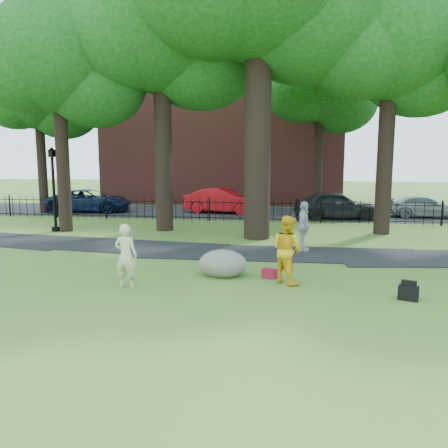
% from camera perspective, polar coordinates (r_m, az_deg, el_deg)
% --- Properties ---
extents(ground, '(120.00, 120.00, 0.00)m').
position_cam_1_polar(ground, '(11.94, 1.54, -7.72)').
color(ground, '#406122').
rests_on(ground, ground).
extents(footpath, '(36.07, 3.85, 0.03)m').
position_cam_1_polar(footpath, '(15.64, 7.01, -3.91)').
color(footpath, black).
rests_on(footpath, ground).
extents(street, '(80.00, 7.00, 0.02)m').
position_cam_1_polar(street, '(27.62, 5.77, 1.42)').
color(street, black).
rests_on(street, ground).
extents(iron_fence, '(44.00, 0.04, 1.20)m').
position_cam_1_polar(iron_fence, '(23.58, 5.26, 1.72)').
color(iron_fence, black).
rests_on(iron_fence, ground).
extents(brick_building, '(18.00, 8.00, 12.00)m').
position_cam_1_polar(brick_building, '(35.90, 0.08, 12.64)').
color(brick_building, brown).
rests_on(brick_building, ground).
extents(tree_row, '(26.82, 7.96, 12.42)m').
position_cam_1_polar(tree_row, '(20.39, 6.43, 22.05)').
color(tree_row, black).
rests_on(tree_row, ground).
extents(woman, '(0.64, 0.45, 1.68)m').
position_cam_1_polar(woman, '(11.65, -12.70, -4.05)').
color(woman, beige).
rests_on(woman, ground).
extents(man, '(1.13, 1.13, 1.84)m').
position_cam_1_polar(man, '(11.86, 8.24, -3.31)').
color(man, '#E7A213').
rests_on(man, ground).
extents(pedestrian, '(0.55, 1.12, 1.84)m').
position_cam_1_polar(pedestrian, '(16.07, 10.35, -0.33)').
color(pedestrian, '#A8A8AC').
rests_on(pedestrian, ground).
extents(boulder, '(1.56, 1.29, 0.82)m').
position_cam_1_polar(boulder, '(12.57, -0.17, -4.97)').
color(boulder, '#6D6B5B').
rests_on(boulder, ground).
extents(lamppost, '(0.39, 0.39, 3.91)m').
position_cam_1_polar(lamppost, '(21.76, -21.34, 4.11)').
color(lamppost, black).
rests_on(lamppost, ground).
extents(backpack, '(0.52, 0.42, 0.34)m').
position_cam_1_polar(backpack, '(11.39, 22.95, -8.29)').
color(backpack, black).
rests_on(backpack, ground).
extents(red_bag, '(0.45, 0.37, 0.27)m').
position_cam_1_polar(red_bag, '(12.44, 5.96, -6.45)').
color(red_bag, maroon).
rests_on(red_bag, ground).
extents(red_sedan, '(5.01, 2.44, 1.58)m').
position_cam_1_polar(red_sedan, '(27.33, -0.10, 3.06)').
color(red_sedan, red).
rests_on(red_sedan, ground).
extents(navy_van, '(5.44, 2.92, 1.45)m').
position_cam_1_polar(navy_van, '(29.33, -17.12, 2.92)').
color(navy_van, '#0B1738').
rests_on(navy_van, ground).
extents(grey_car, '(4.83, 2.35, 1.59)m').
position_cam_1_polar(grey_car, '(25.46, 14.41, 2.42)').
color(grey_car, black).
rests_on(grey_car, ground).
extents(silver_car, '(4.39, 2.01, 1.24)m').
position_cam_1_polar(silver_car, '(27.89, 24.86, 2.04)').
color(silver_car, gray).
rests_on(silver_car, ground).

